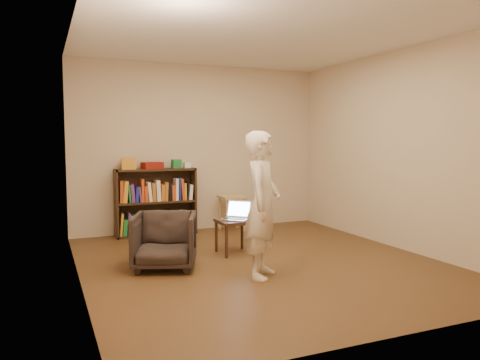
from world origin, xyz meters
name	(u,v)px	position (x,y,z in m)	size (l,w,h in m)	color
floor	(260,263)	(0.00, 0.00, 0.00)	(4.50, 4.50, 0.00)	#4F3419
ceiling	(261,35)	(0.00, 0.00, 2.60)	(4.50, 4.50, 0.00)	white
wall_back	(200,148)	(0.00, 2.25, 1.30)	(4.00, 4.00, 0.00)	#C8B097
wall_left	(77,154)	(-2.00, 0.00, 1.30)	(4.50, 4.50, 0.00)	#C8B097
wall_right	(398,150)	(2.00, 0.00, 1.30)	(4.50, 4.50, 0.00)	#C8B097
bookshelf	(156,206)	(-0.75, 2.09, 0.44)	(1.20, 0.30, 1.00)	black
box_yellow	(129,164)	(-1.15, 2.08, 1.08)	(0.20, 0.15, 0.17)	gold
red_cloth	(152,165)	(-0.79, 2.11, 1.05)	(0.29, 0.21, 0.10)	maroon
box_green	(176,164)	(-0.42, 2.10, 1.07)	(0.13, 0.13, 0.13)	#1F7734
box_white	(187,165)	(-0.25, 2.11, 1.04)	(0.10, 0.10, 0.08)	white
stool	(232,202)	(0.43, 1.94, 0.44)	(0.38, 0.38, 0.55)	tan
armchair	(165,241)	(-1.09, 0.20, 0.31)	(0.67, 0.69, 0.63)	#2E241E
side_table	(235,226)	(-0.11, 0.54, 0.35)	(0.42, 0.42, 0.43)	black
laptop	(237,215)	(-0.07, 0.57, 0.48)	(0.44, 0.44, 0.23)	#B7B7BC
person	(263,205)	(-0.22, -0.50, 0.76)	(0.56, 0.36, 1.52)	beige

